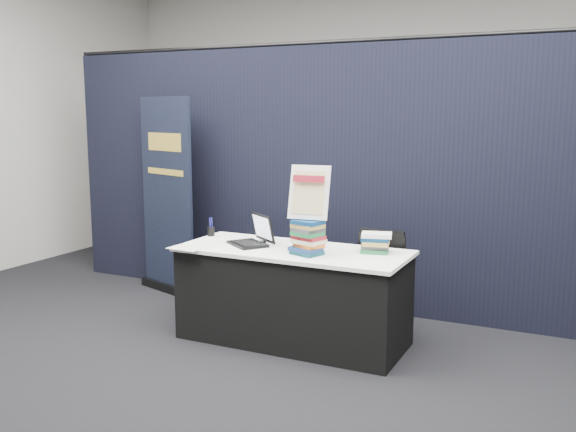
{
  "coord_description": "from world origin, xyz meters",
  "views": [
    {
      "loc": [
        2.1,
        -3.86,
        1.81
      ],
      "look_at": [
        -0.04,
        0.55,
        1.01
      ],
      "focal_mm": 40.0,
      "sensor_mm": 36.0,
      "label": 1
    }
  ],
  "objects_px": {
    "display_table": "(293,295)",
    "pullup_banner": "(167,207)",
    "laptop": "(250,237)",
    "book_stack_short": "(375,243)",
    "stacking_chair": "(375,281)",
    "book_stack_tall": "(307,237)",
    "info_sign": "(309,193)"
  },
  "relations": [
    {
      "from": "stacking_chair",
      "to": "book_stack_short",
      "type": "bearing_deg",
      "value": -71.22
    },
    {
      "from": "laptop",
      "to": "pullup_banner",
      "type": "distance_m",
      "value": 1.54
    },
    {
      "from": "laptop",
      "to": "pullup_banner",
      "type": "relative_size",
      "value": 0.21
    },
    {
      "from": "laptop",
      "to": "display_table",
      "type": "bearing_deg",
      "value": 34.65
    },
    {
      "from": "info_sign",
      "to": "laptop",
      "type": "bearing_deg",
      "value": 162.82
    },
    {
      "from": "display_table",
      "to": "laptop",
      "type": "bearing_deg",
      "value": 179.24
    },
    {
      "from": "laptop",
      "to": "book_stack_tall",
      "type": "relative_size",
      "value": 1.59
    },
    {
      "from": "book_stack_tall",
      "to": "book_stack_short",
      "type": "distance_m",
      "value": 0.53
    },
    {
      "from": "display_table",
      "to": "book_stack_short",
      "type": "bearing_deg",
      "value": 14.01
    },
    {
      "from": "info_sign",
      "to": "pullup_banner",
      "type": "height_order",
      "value": "pullup_banner"
    },
    {
      "from": "pullup_banner",
      "to": "stacking_chair",
      "type": "relative_size",
      "value": 2.24
    },
    {
      "from": "pullup_banner",
      "to": "stacking_chair",
      "type": "distance_m",
      "value": 2.38
    },
    {
      "from": "display_table",
      "to": "book_stack_tall",
      "type": "distance_m",
      "value": 0.55
    },
    {
      "from": "laptop",
      "to": "book_stack_short",
      "type": "xyz_separation_m",
      "value": [
        1.0,
        0.15,
        0.02
      ]
    },
    {
      "from": "display_table",
      "to": "info_sign",
      "type": "distance_m",
      "value": 0.86
    },
    {
      "from": "info_sign",
      "to": "stacking_chair",
      "type": "xyz_separation_m",
      "value": [
        0.39,
        0.42,
        -0.73
      ]
    },
    {
      "from": "stacking_chair",
      "to": "display_table",
      "type": "bearing_deg",
      "value": -149.48
    },
    {
      "from": "book_stack_tall",
      "to": "pullup_banner",
      "type": "height_order",
      "value": "pullup_banner"
    },
    {
      "from": "pullup_banner",
      "to": "book_stack_short",
      "type": "bearing_deg",
      "value": 4.32
    },
    {
      "from": "book_stack_short",
      "to": "pullup_banner",
      "type": "distance_m",
      "value": 2.43
    },
    {
      "from": "info_sign",
      "to": "book_stack_tall",
      "type": "bearing_deg",
      "value": -95.99
    },
    {
      "from": "book_stack_tall",
      "to": "info_sign",
      "type": "height_order",
      "value": "info_sign"
    },
    {
      "from": "info_sign",
      "to": "book_stack_short",
      "type": "bearing_deg",
      "value": 24.94
    },
    {
      "from": "display_table",
      "to": "stacking_chair",
      "type": "bearing_deg",
      "value": 28.5
    },
    {
      "from": "display_table",
      "to": "stacking_chair",
      "type": "height_order",
      "value": "stacking_chair"
    },
    {
      "from": "laptop",
      "to": "stacking_chair",
      "type": "height_order",
      "value": "laptop"
    },
    {
      "from": "display_table",
      "to": "book_stack_tall",
      "type": "bearing_deg",
      "value": -36.89
    },
    {
      "from": "book_stack_short",
      "to": "info_sign",
      "type": "bearing_deg",
      "value": -149.06
    },
    {
      "from": "info_sign",
      "to": "pullup_banner",
      "type": "relative_size",
      "value": 0.21
    },
    {
      "from": "display_table",
      "to": "pullup_banner",
      "type": "relative_size",
      "value": 0.92
    },
    {
      "from": "display_table",
      "to": "stacking_chair",
      "type": "relative_size",
      "value": 2.06
    },
    {
      "from": "display_table",
      "to": "info_sign",
      "type": "xyz_separation_m",
      "value": [
        0.18,
        -0.11,
        0.84
      ]
    }
  ]
}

